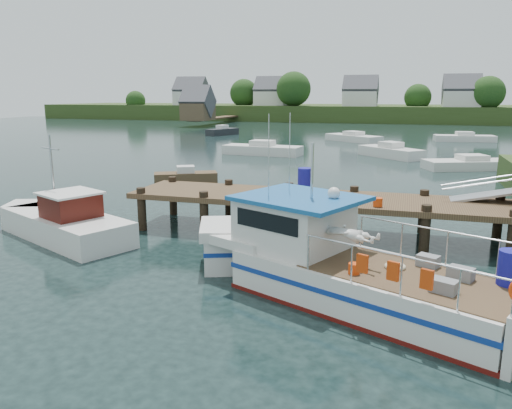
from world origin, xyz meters
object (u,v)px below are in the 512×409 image
(work_boat, at_px, (62,221))
(moored_e, at_px, (222,131))
(moored_rowboat, at_px, (186,177))
(moored_far, at_px, (464,138))
(moored_c, at_px, (472,164))
(dock, at_px, (493,181))
(moored_a, at_px, (262,149))
(moored_b, at_px, (390,152))
(moored_d, at_px, (353,138))
(lobster_boat, at_px, (331,263))

(work_boat, height_order, moored_e, work_boat)
(moored_rowboat, relative_size, moored_far, 0.57)
(moored_c, relative_size, moored_e, 1.40)
(moored_e, bearing_deg, moored_c, -26.94)
(work_boat, relative_size, moored_rowboat, 1.81)
(dock, bearing_deg, moored_rowboat, 150.73)
(moored_a, xyz_separation_m, moored_b, (10.37, 1.21, 0.02))
(moored_rowboat, bearing_deg, moored_d, 80.66)
(dock, distance_m, moored_e, 48.47)
(moored_a, distance_m, moored_b, 10.44)
(work_boat, bearing_deg, moored_d, 106.46)
(moored_rowboat, bearing_deg, lobster_boat, -50.13)
(moored_a, relative_size, moored_c, 1.02)
(moored_b, xyz_separation_m, moored_e, (-20.99, 17.39, -0.01))
(moored_far, xyz_separation_m, moored_d, (-11.44, -3.55, 0.02))
(moored_rowboat, relative_size, moored_b, 0.67)
(moored_a, height_order, moored_c, moored_a)
(moored_far, height_order, moored_a, moored_a)
(dock, relative_size, moored_far, 2.60)
(lobster_boat, xyz_separation_m, moored_c, (5.88, 24.37, -0.45))
(dock, bearing_deg, work_boat, -168.07)
(moored_a, distance_m, moored_e, 21.42)
(lobster_boat, height_order, work_boat, lobster_boat)
(moored_rowboat, relative_size, moored_d, 0.56)
(lobster_boat, xyz_separation_m, moored_d, (-3.98, 42.72, -0.41))
(work_boat, height_order, moored_c, work_boat)
(moored_c, bearing_deg, moored_far, 73.40)
(lobster_boat, relative_size, moored_c, 1.36)
(dock, height_order, moored_e, dock)
(moored_c, height_order, moored_d, moored_d)
(moored_e, bearing_deg, moored_rowboat, -59.28)
(dock, bearing_deg, moored_e, 121.06)
(dock, xyz_separation_m, moored_b, (-3.99, 24.10, -1.77))
(moored_a, bearing_deg, moored_c, 11.08)
(lobster_boat, xyz_separation_m, moored_far, (7.46, 46.27, -0.43))
(moored_d, bearing_deg, moored_rowboat, -124.87)
(moored_far, relative_size, moored_b, 1.18)
(work_boat, xyz_separation_m, moored_rowboat, (-0.38, 11.21, -0.19))
(moored_rowboat, distance_m, moored_d, 29.78)
(moored_d, bearing_deg, moored_a, -135.36)
(moored_a, height_order, moored_e, moored_e)
(moored_b, xyz_separation_m, moored_c, (5.51, -5.14, -0.10))
(moored_b, distance_m, moored_e, 27.26)
(work_boat, distance_m, moored_rowboat, 11.22)
(dock, height_order, moored_a, dock)
(dock, distance_m, moored_a, 27.09)
(work_boat, distance_m, moored_e, 45.78)
(moored_far, bearing_deg, moored_rowboat, -140.53)
(moored_b, bearing_deg, moored_a, -164.24)
(work_boat, distance_m, moored_a, 25.90)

